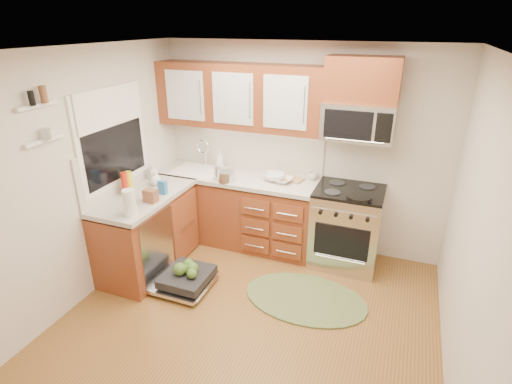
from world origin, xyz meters
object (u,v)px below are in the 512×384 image
at_px(rug, 305,298).
at_px(cup, 313,176).
at_px(cutting_board, 291,179).
at_px(upper_cabinets, 239,96).
at_px(paper_towel_roll, 130,203).
at_px(dishwasher, 184,279).
at_px(bowl_b, 274,177).
at_px(skillet, 359,198).
at_px(sink, 198,180).
at_px(bowl_a, 282,180).
at_px(stock_pot, 226,176).
at_px(range, 346,227).
at_px(microwave, 358,121).

xyz_separation_m(rug, cup, (-0.23, 1.08, 0.96)).
distance_m(rug, cutting_board, 1.43).
distance_m(upper_cabinets, paper_towel_roll, 1.80).
height_order(dishwasher, bowl_b, bowl_b).
height_order(skillet, cutting_board, skillet).
bearing_deg(sink, bowl_a, 0.39).
distance_m(cutting_board, bowl_a, 0.14).
height_order(stock_pot, cutting_board, stock_pot).
relative_size(upper_cabinets, rug, 1.59).
height_order(range, paper_towel_roll, paper_towel_roll).
bearing_deg(stock_pot, cutting_board, 24.66).
bearing_deg(dishwasher, skillet, 27.76).
bearing_deg(cutting_board, range, -9.17).
distance_m(sink, cup, 1.48).
height_order(rug, bowl_a, bowl_a).
xyz_separation_m(sink, paper_towel_roll, (0.00, -1.36, 0.26)).
bearing_deg(rug, paper_towel_roll, -163.09).
height_order(sink, paper_towel_roll, paper_towel_roll).
bearing_deg(bowl_a, cup, 34.94).
relative_size(range, stock_pot, 4.51).
bearing_deg(dishwasher, paper_towel_roll, -147.95).
xyz_separation_m(upper_cabinets, bowl_a, (0.61, -0.15, -0.92)).
relative_size(dishwasher, skillet, 2.66).
relative_size(upper_cabinets, stock_pot, 9.74).
distance_m(upper_cabinets, dishwasher, 2.19).
height_order(microwave, stock_pot, microwave).
height_order(rug, bowl_b, bowl_b).
bearing_deg(stock_pot, sink, 157.95).
distance_m(stock_pot, cup, 1.05).
bearing_deg(bowl_b, microwave, 5.44).
relative_size(upper_cabinets, sink, 3.31).
distance_m(sink, stock_pot, 0.56).
distance_m(microwave, dishwasher, 2.55).
distance_m(microwave, sink, 2.13).
relative_size(sink, cup, 5.57).
height_order(upper_cabinets, microwave, upper_cabinets).
distance_m(microwave, stock_pot, 1.64).
distance_m(dishwasher, paper_towel_roll, 1.06).
relative_size(skillet, bowl_b, 1.00).
height_order(paper_towel_roll, bowl_a, paper_towel_roll).
bearing_deg(cutting_board, sink, -173.99).
distance_m(upper_cabinets, rug, 2.42).
bearing_deg(skillet, range, 117.87).
bearing_deg(bowl_b, dishwasher, -118.21).
bearing_deg(rug, microwave, 75.94).
bearing_deg(rug, bowl_b, 126.84).
distance_m(sink, rug, 2.05).
xyz_separation_m(upper_cabinets, microwave, (1.41, -0.02, -0.18)).
xyz_separation_m(microwave, rug, (-0.25, -0.98, -1.69)).
xyz_separation_m(range, microwave, (0.00, 0.12, 1.23)).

